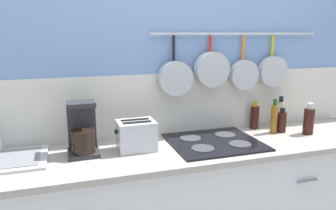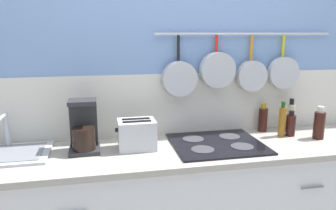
{
  "view_description": "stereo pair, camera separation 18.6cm",
  "coord_description": "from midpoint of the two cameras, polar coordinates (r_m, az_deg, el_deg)",
  "views": [
    {
      "loc": [
        -0.68,
        -1.73,
        1.57
      ],
      "look_at": [
        -0.12,
        0.0,
        1.16
      ],
      "focal_mm": 35.0,
      "sensor_mm": 36.0,
      "label": 1
    },
    {
      "loc": [
        -0.5,
        -1.78,
        1.57
      ],
      "look_at": [
        -0.12,
        0.0,
        1.16
      ],
      "focal_mm": 35.0,
      "sensor_mm": 36.0,
      "label": 2
    }
  ],
  "objects": [
    {
      "name": "bottle_cooking_wine",
      "position": [
        2.38,
        12.7,
        -1.99
      ],
      "size": [
        0.06,
        0.06,
        0.2
      ],
      "color": "#33140F",
      "rests_on": "countertop"
    },
    {
      "name": "countertop",
      "position": [
        1.98,
        0.71,
        -7.89
      ],
      "size": [
        2.68,
        0.56,
        0.03
      ],
      "color": "#A59E93",
      "rests_on": "cabinet_base"
    },
    {
      "name": "bottle_sesame_oil",
      "position": [
        2.35,
        17.09,
        -2.78
      ],
      "size": [
        0.06,
        0.06,
        0.17
      ],
      "color": "#33140F",
      "rests_on": "countertop"
    },
    {
      "name": "bottle_vinegar",
      "position": [
        2.3,
        15.81,
        -2.22
      ],
      "size": [
        0.05,
        0.05,
        0.24
      ],
      "color": "#8C5919",
      "rests_on": "countertop"
    },
    {
      "name": "bottle_olive_oil",
      "position": [
        2.47,
        16.94,
        -1.43
      ],
      "size": [
        0.05,
        0.05,
        0.22
      ],
      "color": "#BFB799",
      "rests_on": "countertop"
    },
    {
      "name": "toaster",
      "position": [
        1.93,
        -8.32,
        -5.3
      ],
      "size": [
        0.23,
        0.17,
        0.18
      ],
      "color": "#B7BABF",
      "rests_on": "countertop"
    },
    {
      "name": "coffee_maker",
      "position": [
        1.92,
        -17.42,
        -4.68
      ],
      "size": [
        0.17,
        0.17,
        0.3
      ],
      "color": "#262628",
      "rests_on": "countertop"
    },
    {
      "name": "cooktop",
      "position": [
        2.05,
        5.53,
        -6.46
      ],
      "size": [
        0.54,
        0.49,
        0.01
      ],
      "color": "black",
      "rests_on": "countertop"
    },
    {
      "name": "wall_back",
      "position": [
        2.18,
        -1.85,
        4.68
      ],
      "size": [
        7.2,
        0.16,
        2.6
      ],
      "color": "#7293C6",
      "rests_on": "ground_plane"
    },
    {
      "name": "bottle_dish_soap",
      "position": [
        2.35,
        21.3,
        -2.57
      ],
      "size": [
        0.07,
        0.07,
        0.21
      ],
      "color": "#33140F",
      "rests_on": "countertop"
    }
  ]
}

